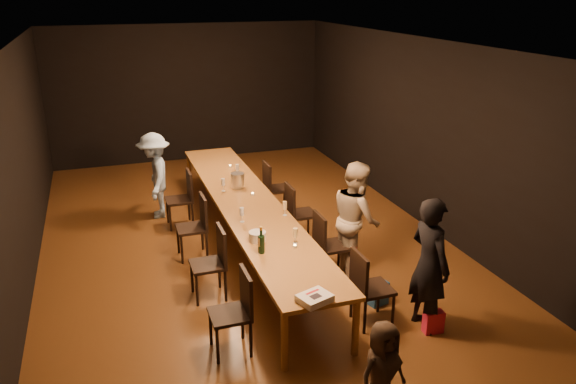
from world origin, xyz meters
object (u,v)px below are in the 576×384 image
object	(u,v)px
chair_left_0	(230,314)
plate_stack	(257,236)
table	(248,205)
chair_right_0	(373,287)
man_blue	(155,176)
chair_left_3	(179,199)
woman_tan	(356,218)
woman_birthday	(429,265)
ice_bucket	(238,180)
chair_right_3	(278,188)
champagne_bottle	(261,240)
birthday_cake	(315,298)
chair_right_2	(302,213)
chair_left_2	(191,227)
child	(382,372)
chair_left_1	(208,264)
chair_right_1	(332,245)

from	to	relation	value
chair_left_0	plate_stack	distance (m)	1.28
table	chair_right_0	world-z (taller)	chair_right_0
chair_right_0	man_blue	size ratio (longest dim) A/B	0.63
chair_right_0	chair_left_3	distance (m)	3.98
woman_tan	woman_birthday	bearing A→B (deg)	-166.27
woman_birthday	ice_bucket	distance (m)	3.61
plate_stack	chair_right_3	bearing A→B (deg)	66.91
woman_tan	chair_right_0	bearing A→B (deg)	170.37
chair_left_3	champagne_bottle	world-z (taller)	champagne_bottle
chair_right_3	birthday_cake	bearing A→B (deg)	-12.75
table	man_blue	bearing A→B (deg)	123.53
chair_right_0	chair_right_2	bearing A→B (deg)	180.00
chair_right_3	woman_birthday	size ratio (longest dim) A/B	0.58
table	woman_birthday	xyz separation A→B (m)	(1.40, -2.67, 0.10)
chair_left_0	chair_left_2	xyz separation A→B (m)	(0.00, 2.40, 0.00)
plate_stack	birthday_cake	bearing A→B (deg)	-84.48
chair_right_2	woman_birthday	world-z (taller)	woman_birthday
table	plate_stack	distance (m)	1.36
chair_right_0	child	size ratio (longest dim) A/B	0.93
chair_left_1	woman_birthday	xyz separation A→B (m)	(2.25, -1.47, 0.34)
chair_right_2	chair_left_1	world-z (taller)	same
table	chair_left_3	xyz separation A→B (m)	(-0.85, 1.20, -0.24)
woman_tan	champagne_bottle	bearing A→B (deg)	115.40
chair_left_0	birthday_cake	xyz separation A→B (m)	(0.77, -0.50, 0.32)
chair_right_0	chair_right_2	size ratio (longest dim) A/B	1.00
chair_left_1	chair_left_2	world-z (taller)	same
table	chair_left_2	distance (m)	0.88
chair_right_0	chair_left_0	distance (m)	1.70
chair_right_2	man_blue	distance (m)	2.66
woman_tan	chair_right_3	bearing A→B (deg)	14.99
chair_right_0	plate_stack	size ratio (longest dim) A/B	4.29
chair_right_3	chair_left_0	size ratio (longest dim) A/B	1.00
ice_bucket	chair_right_0	bearing A→B (deg)	-74.84
chair_left_1	birthday_cake	xyz separation A→B (m)	(0.77, -1.70, 0.32)
chair_right_0	chair_right_2	xyz separation A→B (m)	(0.00, 2.40, 0.00)
birthday_cake	ice_bucket	size ratio (longest dim) A/B	1.64
table	man_blue	distance (m)	2.08
woman_birthday	table	bearing A→B (deg)	20.18
chair_right_3	champagne_bottle	bearing A→B (deg)	-21.44
chair_right_2	chair_left_2	xyz separation A→B (m)	(-1.70, 0.00, 0.00)
table	woman_birthday	distance (m)	3.01
birthday_cake	champagne_bottle	world-z (taller)	champagne_bottle
chair_right_1	table	bearing A→B (deg)	-144.69
chair_left_1	man_blue	world-z (taller)	man_blue
chair_right_0	chair_left_0	bearing A→B (deg)	-90.00
chair_left_0	woman_birthday	distance (m)	2.29
chair_right_3	man_blue	distance (m)	2.09
chair_left_1	birthday_cake	size ratio (longest dim) A/B	2.41
chair_left_0	birthday_cake	size ratio (longest dim) A/B	2.41
woman_birthday	plate_stack	size ratio (longest dim) A/B	7.39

